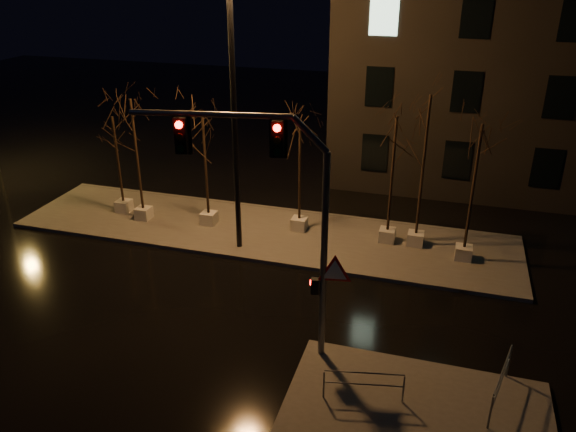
% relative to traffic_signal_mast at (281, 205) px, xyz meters
% --- Properties ---
extents(ground, '(90.00, 90.00, 0.00)m').
position_rel_traffic_signal_mast_xyz_m(ground, '(-3.32, 1.71, -4.99)').
color(ground, black).
rests_on(ground, ground).
extents(median, '(22.00, 5.00, 0.15)m').
position_rel_traffic_signal_mast_xyz_m(median, '(-3.32, 7.71, -4.91)').
color(median, '#4F4D46').
rests_on(median, ground).
extents(sidewalk_corner, '(7.00, 5.00, 0.15)m').
position_rel_traffic_signal_mast_xyz_m(sidewalk_corner, '(4.18, -1.79, -4.91)').
color(sidewalk_corner, '#4F4D46').
rests_on(sidewalk_corner, ground).
extents(tree_0, '(1.80, 1.80, 4.70)m').
position_rel_traffic_signal_mast_xyz_m(tree_0, '(-10.22, 7.79, -1.27)').
color(tree_0, '#B9B8AD').
rests_on(tree_0, median).
extents(tree_1, '(1.80, 1.80, 5.70)m').
position_rel_traffic_signal_mast_xyz_m(tree_1, '(-8.90, 7.31, -0.51)').
color(tree_1, '#B9B8AD').
rests_on(tree_1, median).
extents(tree_2, '(1.80, 1.80, 5.21)m').
position_rel_traffic_signal_mast_xyz_m(tree_2, '(-5.81, 7.68, -0.88)').
color(tree_2, '#B9B8AD').
rests_on(tree_2, median).
extents(tree_3, '(1.80, 1.80, 5.06)m').
position_rel_traffic_signal_mast_xyz_m(tree_3, '(-1.74, 8.26, -1.00)').
color(tree_3, '#B9B8AD').
rests_on(tree_3, median).
extents(tree_4, '(1.80, 1.80, 5.55)m').
position_rel_traffic_signal_mast_xyz_m(tree_4, '(2.13, 8.24, -0.63)').
color(tree_4, '#B9B8AD').
rests_on(tree_4, median).
extents(tree_5, '(1.80, 1.80, 6.48)m').
position_rel_traffic_signal_mast_xyz_m(tree_5, '(3.31, 8.24, 0.07)').
color(tree_5, '#B9B8AD').
rests_on(tree_5, median).
extents(tree_6, '(1.80, 1.80, 5.67)m').
position_rel_traffic_signal_mast_xyz_m(tree_6, '(5.25, 7.53, -0.54)').
color(tree_6, '#B9B8AD').
rests_on(tree_6, median).
extents(traffic_signal_mast, '(5.97, 1.07, 7.36)m').
position_rel_traffic_signal_mast_xyz_m(traffic_signal_mast, '(0.00, 0.00, 0.00)').
color(traffic_signal_mast, '#56595D').
rests_on(traffic_signal_mast, sidewalk_corner).
extents(streetlight_main, '(2.67, 1.18, 10.93)m').
position_rel_traffic_signal_mast_xyz_m(streetlight_main, '(-3.71, 6.02, 1.47)').
color(streetlight_main, black).
rests_on(streetlight_main, median).
extents(guard_rail_a, '(2.14, 0.47, 0.94)m').
position_rel_traffic_signal_mast_xyz_m(guard_rail_a, '(2.73, -1.43, -4.22)').
color(guard_rail_a, '#56595D').
rests_on(guard_rail_a, sidewalk_corner).
extents(guard_rail_b, '(0.62, 2.27, 1.11)m').
position_rel_traffic_signal_mast_xyz_m(guard_rail_b, '(6.25, -0.43, -4.12)').
color(guard_rail_b, '#56595D').
rests_on(guard_rail_b, sidewalk_corner).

